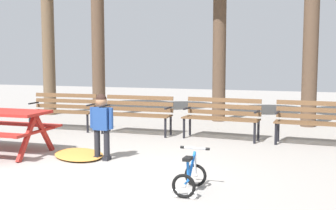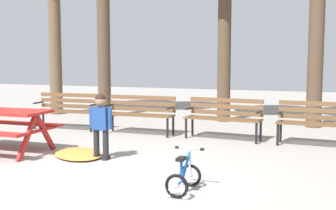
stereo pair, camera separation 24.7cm
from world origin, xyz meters
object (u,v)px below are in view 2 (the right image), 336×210
Objects in this scene: park_bench_far_left at (67,108)px; kids_bicycle at (184,177)px; park_bench_far_right at (320,120)px; park_bench_right at (224,115)px; child_standing at (101,121)px; park_bench_left at (140,111)px.

park_bench_far_left is 2.89× the size of kids_bicycle.
kids_bicycle is (-1.50, -3.68, -0.31)m from park_bench_far_right.
park_bench_right is at bearing 96.03° from kids_bicycle.
park_bench_far_left is 1.47× the size of child_standing.
park_bench_right is (1.91, 0.03, 0.00)m from park_bench_left.
park_bench_right is at bearing 178.06° from park_bench_far_right.
park_bench_far_right is (1.90, -0.06, 0.00)m from park_bench_right.
child_standing is at bearing -143.80° from park_bench_far_right.
park_bench_right is at bearing 59.76° from child_standing.
park_bench_far_left is at bearing 133.18° from child_standing.
park_bench_far_right is at bearing -1.94° from park_bench_right.
kids_bicycle is (1.87, -1.21, -0.45)m from child_standing.
park_bench_left is at bearing 179.54° from park_bench_far_right.
child_standing reaches higher than park_bench_far_left.
park_bench_far_right is 4.18m from child_standing.
park_bench_left is at bearing 121.82° from kids_bicycle.
park_bench_left is 1.46× the size of child_standing.
child_standing is (0.43, -2.50, 0.14)m from park_bench_left.
child_standing reaches higher than park_bench_far_right.
park_bench_right is 1.48× the size of child_standing.
child_standing is at bearing 147.06° from kids_bicycle.
park_bench_right is 3.78m from kids_bicycle.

